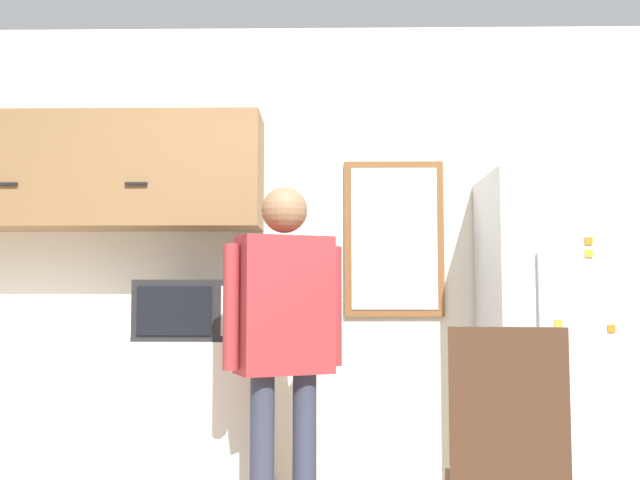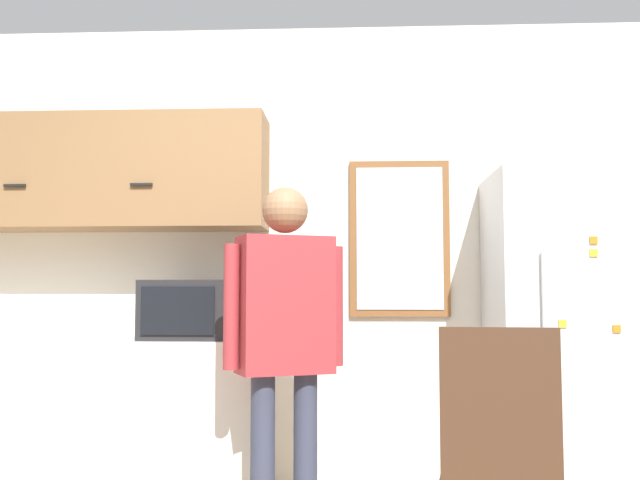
{
  "view_description": "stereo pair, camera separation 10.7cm",
  "coord_description": "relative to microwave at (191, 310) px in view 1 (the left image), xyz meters",
  "views": [
    {
      "loc": [
        0.19,
        -2.07,
        1.12
      ],
      "look_at": [
        0.14,
        1.13,
        1.36
      ],
      "focal_mm": 40.0,
      "sensor_mm": 36.0,
      "label": 1
    },
    {
      "loc": [
        0.3,
        -2.07,
        1.12
      ],
      "look_at": [
        0.14,
        1.13,
        1.36
      ],
      "focal_mm": 40.0,
      "sensor_mm": 36.0,
      "label": 2
    }
  ],
  "objects": [
    {
      "name": "window",
      "position": [
        1.1,
        0.38,
        0.4
      ],
      "size": [
        0.57,
        0.05,
        0.9
      ],
      "color": "brown"
    },
    {
      "name": "back_wall",
      "position": [
        0.54,
        0.43,
        0.31
      ],
      "size": [
        6.0,
        0.06,
        2.7
      ],
      "color": "silver",
      "rests_on": "ground_plane"
    },
    {
      "name": "refrigerator",
      "position": [
        1.95,
        0.05,
        -0.16
      ],
      "size": [
        0.79,
        0.7,
        1.75
      ],
      "color": "silver",
      "rests_on": "ground_plane"
    },
    {
      "name": "microwave",
      "position": [
        0.0,
        0.0,
        0.0
      ],
      "size": [
        0.53,
        0.39,
        0.31
      ],
      "color": "#232326",
      "rests_on": "counter"
    },
    {
      "name": "counter",
      "position": [
        -0.66,
        0.09,
        -0.6
      ],
      "size": [
        2.0,
        0.62,
        0.88
      ],
      "color": "silver",
      "rests_on": "ground_plane"
    },
    {
      "name": "person",
      "position": [
        0.52,
        -0.45,
        -0.06
      ],
      "size": [
        0.53,
        0.37,
        1.62
      ],
      "rotation": [
        0.0,
        0.0,
        0.41
      ],
      "color": "#33384C",
      "rests_on": "ground_plane"
    },
    {
      "name": "upper_cabinets",
      "position": [
        -0.66,
        0.21,
        0.77
      ],
      "size": [
        2.0,
        0.38,
        0.64
      ],
      "color": "olive"
    },
    {
      "name": "chair",
      "position": [
        1.31,
        -1.36,
        -0.48
      ],
      "size": [
        0.46,
        0.46,
        1.02
      ],
      "rotation": [
        0.0,
        0.0,
        2.98
      ],
      "color": "#472D1E",
      "rests_on": "ground_plane"
    }
  ]
}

